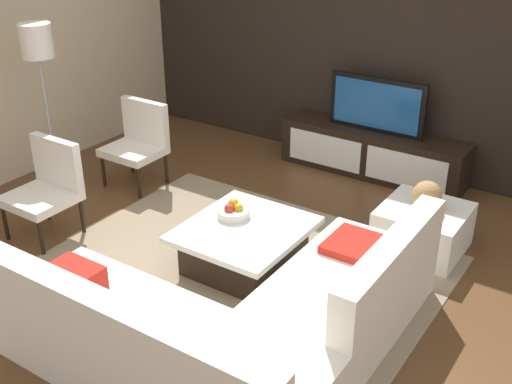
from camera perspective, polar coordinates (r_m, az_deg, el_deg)
name	(u,v)px	position (r m, az deg, el deg)	size (l,w,h in m)	color
ground_plane	(248,276)	(5.26, -0.72, -7.50)	(14.00, 14.00, 0.00)	brown
feature_wall_back	(394,41)	(6.94, 12.21, 13.06)	(6.40, 0.12, 2.80)	black
area_rug	(238,272)	(5.30, -1.62, -7.12)	(3.13, 2.58, 0.01)	gray
media_console	(373,153)	(7.02, 10.37, 3.47)	(2.03, 0.47, 0.50)	black
television	(377,105)	(6.83, 10.74, 7.65)	(1.05, 0.06, 0.58)	black
sectional_couch	(237,325)	(4.29, -1.72, -11.79)	(2.26, 2.35, 0.80)	white
coffee_table	(245,246)	(5.27, -1.02, -4.84)	(0.93, 1.03, 0.38)	black
accent_chair_near	(48,183)	(5.95, -18.10, 0.74)	(0.56, 0.54, 0.87)	black
floor_lamp	(38,53)	(6.51, -18.88, 11.68)	(0.30, 0.30, 1.71)	#A5A5AA
ottoman	(423,229)	(5.70, 14.65, -3.20)	(0.70, 0.70, 0.40)	white
fruit_bowl	(233,211)	(5.32, -2.03, -1.71)	(0.28, 0.28, 0.13)	silver
accent_chair_far	(139,138)	(6.75, -10.42, 4.74)	(0.57, 0.50, 0.87)	black
decorative_ball	(427,195)	(5.55, 15.03, -0.28)	(0.25, 0.25, 0.25)	#AD8451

